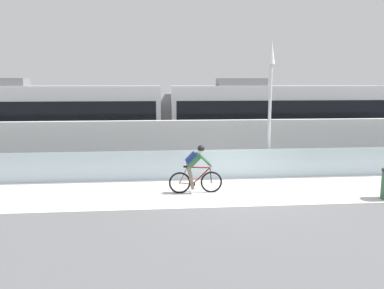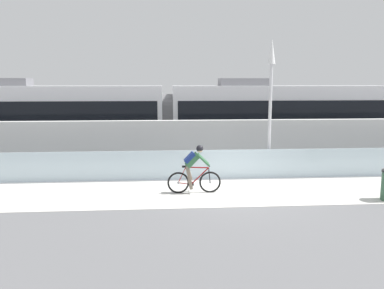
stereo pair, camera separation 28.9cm
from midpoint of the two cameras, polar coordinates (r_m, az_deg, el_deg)
The scene contains 9 objects.
ground_plane at distance 13.15m, azimuth 5.37°, elevation -6.95°, with size 200.00×200.00×0.00m, color slate.
bike_path_deck at distance 13.14m, azimuth 5.37°, elevation -6.92°, with size 32.00×3.20×0.01m, color silver.
glass_parapet at distance 14.78m, azimuth 4.08°, elevation -2.90°, with size 32.00×0.05×1.11m, color silver.
concrete_barrier_wall at distance 16.44m, azimuth 3.09°, elevation 0.03°, with size 32.00×0.36×2.06m, color silver.
tram_rail_near at distance 19.04m, azimuth 1.98°, elevation -1.85°, with size 32.00×0.08×0.01m, color #595654.
tram_rail_far at distance 20.44m, azimuth 1.47°, elevation -1.08°, with size 32.00×0.08×0.01m, color #595654.
tram at distance 19.34m, azimuth -4.35°, elevation 3.96°, with size 22.56×2.54×3.81m.
cyclist_on_bike at distance 12.77m, azimuth -0.15°, elevation -3.68°, with size 1.77×0.58×1.61m.
lamp_post_antenna at distance 15.15m, azimuth 10.86°, elevation 7.69°, with size 0.28×0.28×5.20m.
Camera 1 is at (-2.52, -12.40, 3.64)m, focal length 36.41 mm.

